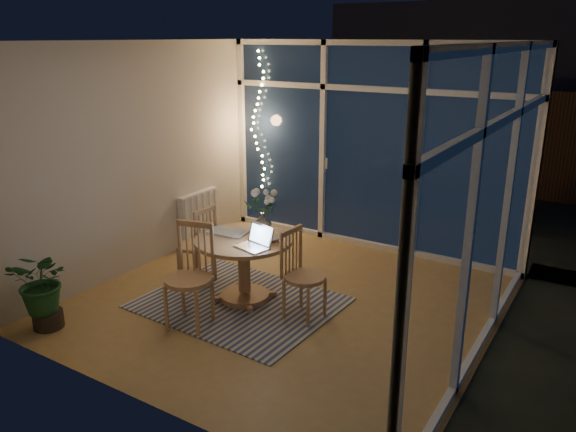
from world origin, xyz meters
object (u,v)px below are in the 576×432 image
(flower_vase, at_px, (262,221))
(potted_plant, at_px, (44,291))
(chair_right, at_px, (305,275))
(dining_table, at_px, (244,269))
(chair_left, at_px, (196,244))
(laptop, at_px, (252,237))
(chair_front, at_px, (188,277))

(flower_vase, height_order, potted_plant, flower_vase)
(chair_right, bearing_deg, dining_table, 94.03)
(chair_left, bearing_deg, potted_plant, -13.46)
(potted_plant, bearing_deg, dining_table, 49.75)
(dining_table, xyz_separation_m, laptop, (0.23, -0.17, 0.46))
(chair_right, distance_m, laptop, 0.63)
(dining_table, height_order, chair_right, chair_right)
(chair_front, relative_size, laptop, 3.20)
(chair_right, xyz_separation_m, flower_vase, (-0.70, 0.31, 0.33))
(dining_table, height_order, chair_front, chair_front)
(chair_left, relative_size, laptop, 2.84)
(dining_table, height_order, laptop, laptop)
(chair_front, bearing_deg, dining_table, 68.26)
(dining_table, relative_size, laptop, 3.17)
(dining_table, height_order, flower_vase, flower_vase)
(chair_left, distance_m, flower_vase, 0.86)
(laptop, bearing_deg, potted_plant, -124.75)
(chair_front, distance_m, flower_vase, 1.07)
(chair_front, xyz_separation_m, flower_vase, (0.14, 1.02, 0.28))
(chair_right, xyz_separation_m, chair_front, (-0.84, -0.71, 0.05))
(dining_table, xyz_separation_m, flower_vase, (0.04, 0.29, 0.45))
(dining_table, bearing_deg, chair_right, -1.04)
(dining_table, distance_m, chair_left, 0.74)
(dining_table, xyz_separation_m, chair_right, (0.73, -0.01, 0.11))
(dining_table, distance_m, laptop, 0.54)
(chair_front, bearing_deg, flower_vase, 68.61)
(chair_front, height_order, potted_plant, chair_front)
(dining_table, height_order, chair_left, chair_left)
(flower_vase, xyz_separation_m, potted_plant, (-1.27, -1.75, -0.41))
(dining_table, distance_m, flower_vase, 0.54)
(chair_left, relative_size, flower_vase, 4.28)
(dining_table, relative_size, chair_left, 1.12)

